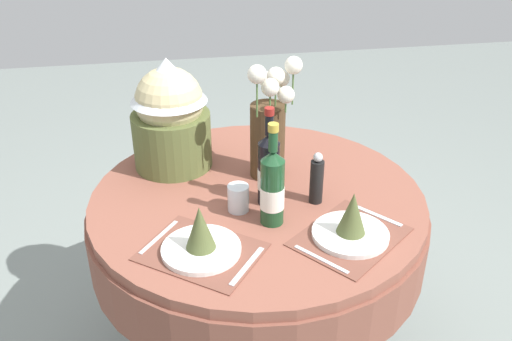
{
  "coord_description": "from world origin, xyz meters",
  "views": [
    {
      "loc": [
        -0.29,
        -1.63,
        1.8
      ],
      "look_at": [
        0.0,
        0.03,
        0.85
      ],
      "focal_mm": 38.87,
      "sensor_mm": 36.0,
      "label": 1
    }
  ],
  "objects_px": {
    "tumbler_near_left": "(238,198)",
    "pepper_mill": "(317,180)",
    "place_setting_left": "(201,240)",
    "dining_table": "(257,230)",
    "place_setting_right": "(351,225)",
    "flower_vase": "(270,125)",
    "gift_tub_back_left": "(170,111)",
    "wine_bottle_centre": "(269,169)",
    "wine_bottle_left": "(272,187)"
  },
  "relations": [
    {
      "from": "flower_vase",
      "to": "pepper_mill",
      "type": "height_order",
      "value": "flower_vase"
    },
    {
      "from": "dining_table",
      "to": "flower_vase",
      "type": "relative_size",
      "value": 2.61
    },
    {
      "from": "gift_tub_back_left",
      "to": "dining_table",
      "type": "bearing_deg",
      "value": -44.53
    },
    {
      "from": "flower_vase",
      "to": "gift_tub_back_left",
      "type": "xyz_separation_m",
      "value": [
        -0.34,
        0.14,
        0.02
      ]
    },
    {
      "from": "gift_tub_back_left",
      "to": "wine_bottle_left",
      "type": "bearing_deg",
      "value": -56.64
    },
    {
      "from": "dining_table",
      "to": "tumbler_near_left",
      "type": "relative_size",
      "value": 12.92
    },
    {
      "from": "wine_bottle_left",
      "to": "gift_tub_back_left",
      "type": "xyz_separation_m",
      "value": [
        -0.29,
        0.45,
        0.09
      ]
    },
    {
      "from": "flower_vase",
      "to": "tumbler_near_left",
      "type": "bearing_deg",
      "value": -124.32
    },
    {
      "from": "dining_table",
      "to": "wine_bottle_centre",
      "type": "height_order",
      "value": "wine_bottle_centre"
    },
    {
      "from": "place_setting_left",
      "to": "tumbler_near_left",
      "type": "distance_m",
      "value": 0.25
    },
    {
      "from": "wine_bottle_left",
      "to": "place_setting_left",
      "type": "bearing_deg",
      "value": -152.9
    },
    {
      "from": "dining_table",
      "to": "wine_bottle_centre",
      "type": "xyz_separation_m",
      "value": [
        0.03,
        -0.05,
        0.28
      ]
    },
    {
      "from": "wine_bottle_left",
      "to": "gift_tub_back_left",
      "type": "distance_m",
      "value": 0.54
    },
    {
      "from": "wine_bottle_left",
      "to": "wine_bottle_centre",
      "type": "height_order",
      "value": "same"
    },
    {
      "from": "place_setting_right",
      "to": "gift_tub_back_left",
      "type": "distance_m",
      "value": 0.79
    },
    {
      "from": "place_setting_right",
      "to": "tumbler_near_left",
      "type": "bearing_deg",
      "value": 146.18
    },
    {
      "from": "tumbler_near_left",
      "to": "pepper_mill",
      "type": "xyz_separation_m",
      "value": [
        0.27,
        0.01,
        0.04
      ]
    },
    {
      "from": "dining_table",
      "to": "tumbler_near_left",
      "type": "xyz_separation_m",
      "value": [
        -0.08,
        -0.09,
        0.2
      ]
    },
    {
      "from": "gift_tub_back_left",
      "to": "pepper_mill",
      "type": "bearing_deg",
      "value": -37.08
    },
    {
      "from": "pepper_mill",
      "to": "dining_table",
      "type": "bearing_deg",
      "value": 157.21
    },
    {
      "from": "dining_table",
      "to": "gift_tub_back_left",
      "type": "height_order",
      "value": "gift_tub_back_left"
    },
    {
      "from": "dining_table",
      "to": "wine_bottle_centre",
      "type": "relative_size",
      "value": 3.43
    },
    {
      "from": "place_setting_left",
      "to": "gift_tub_back_left",
      "type": "bearing_deg",
      "value": 95.44
    },
    {
      "from": "tumbler_near_left",
      "to": "place_setting_right",
      "type": "bearing_deg",
      "value": -33.82
    },
    {
      "from": "flower_vase",
      "to": "tumbler_near_left",
      "type": "relative_size",
      "value": 4.95
    },
    {
      "from": "dining_table",
      "to": "wine_bottle_left",
      "type": "height_order",
      "value": "wine_bottle_left"
    },
    {
      "from": "place_setting_left",
      "to": "dining_table",
      "type": "bearing_deg",
      "value": 52.98
    },
    {
      "from": "wine_bottle_centre",
      "to": "flower_vase",
      "type": "bearing_deg",
      "value": 78.13
    },
    {
      "from": "place_setting_right",
      "to": "wine_bottle_centre",
      "type": "height_order",
      "value": "wine_bottle_centre"
    },
    {
      "from": "place_setting_left",
      "to": "gift_tub_back_left",
      "type": "height_order",
      "value": "gift_tub_back_left"
    },
    {
      "from": "place_setting_left",
      "to": "pepper_mill",
      "type": "xyz_separation_m",
      "value": [
        0.41,
        0.22,
        0.04
      ]
    },
    {
      "from": "dining_table",
      "to": "gift_tub_back_left",
      "type": "bearing_deg",
      "value": 135.47
    },
    {
      "from": "flower_vase",
      "to": "dining_table",
      "type": "bearing_deg",
      "value": -117.28
    },
    {
      "from": "pepper_mill",
      "to": "tumbler_near_left",
      "type": "bearing_deg",
      "value": -178.62
    },
    {
      "from": "place_setting_left",
      "to": "tumbler_near_left",
      "type": "xyz_separation_m",
      "value": [
        0.14,
        0.21,
        -0.0
      ]
    },
    {
      "from": "tumbler_near_left",
      "to": "wine_bottle_left",
      "type": "bearing_deg",
      "value": -42.29
    },
    {
      "from": "wine_bottle_centre",
      "to": "tumbler_near_left",
      "type": "xyz_separation_m",
      "value": [
        -0.11,
        -0.03,
        -0.08
      ]
    },
    {
      "from": "wine_bottle_centre",
      "to": "place_setting_right",
      "type": "bearing_deg",
      "value": -49.37
    },
    {
      "from": "flower_vase",
      "to": "wine_bottle_centre",
      "type": "relative_size",
      "value": 1.31
    },
    {
      "from": "place_setting_right",
      "to": "flower_vase",
      "type": "relative_size",
      "value": 0.93
    },
    {
      "from": "place_setting_right",
      "to": "flower_vase",
      "type": "bearing_deg",
      "value": 111.91
    },
    {
      "from": "tumbler_near_left",
      "to": "pepper_mill",
      "type": "bearing_deg",
      "value": 1.38
    },
    {
      "from": "wine_bottle_centre",
      "to": "gift_tub_back_left",
      "type": "relative_size",
      "value": 0.82
    },
    {
      "from": "place_setting_right",
      "to": "gift_tub_back_left",
      "type": "height_order",
      "value": "gift_tub_back_left"
    },
    {
      "from": "dining_table",
      "to": "pepper_mill",
      "type": "relative_size",
      "value": 6.37
    },
    {
      "from": "wine_bottle_left",
      "to": "tumbler_near_left",
      "type": "bearing_deg",
      "value": 137.71
    },
    {
      "from": "wine_bottle_centre",
      "to": "pepper_mill",
      "type": "height_order",
      "value": "wine_bottle_centre"
    },
    {
      "from": "flower_vase",
      "to": "wine_bottle_left",
      "type": "height_order",
      "value": "flower_vase"
    },
    {
      "from": "wine_bottle_centre",
      "to": "wine_bottle_left",
      "type": "bearing_deg",
      "value": -95.66
    },
    {
      "from": "flower_vase",
      "to": "tumbler_near_left",
      "type": "height_order",
      "value": "flower_vase"
    }
  ]
}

